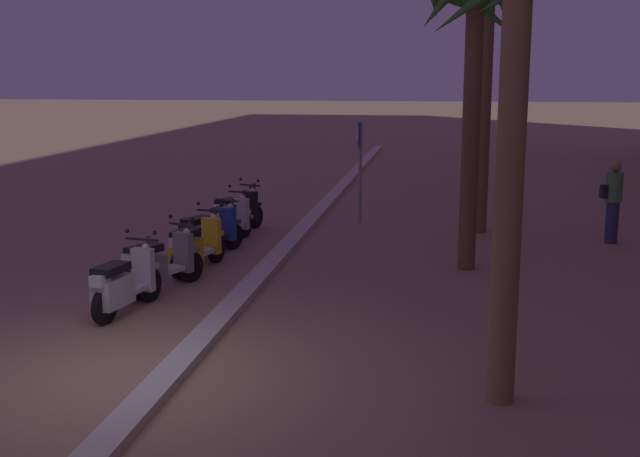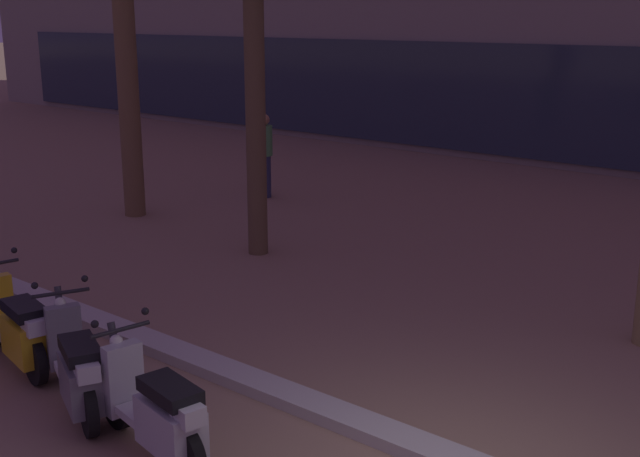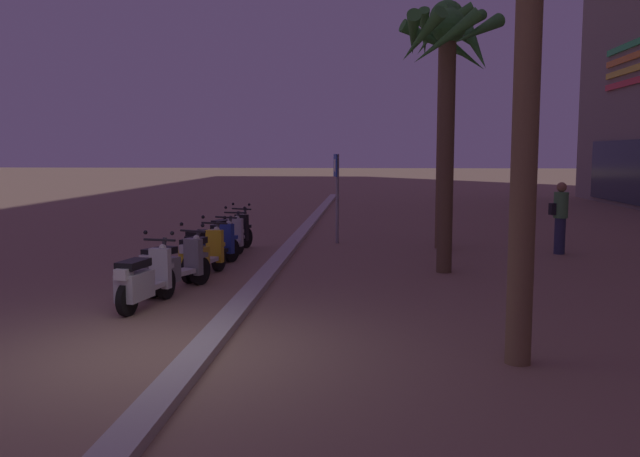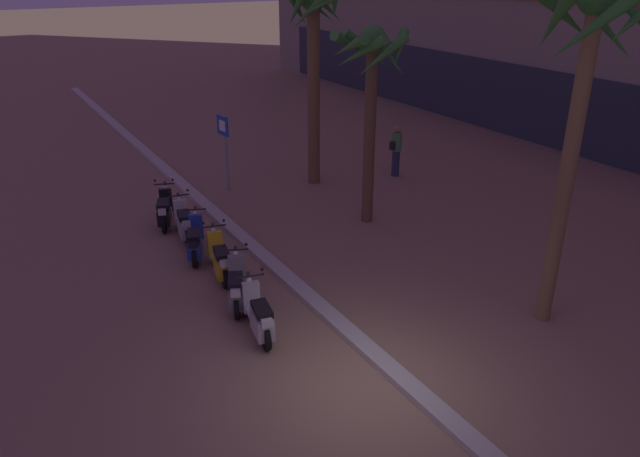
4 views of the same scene
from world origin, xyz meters
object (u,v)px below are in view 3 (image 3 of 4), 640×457
object	(u,v)px
scooter_grey_tail_end	(172,267)
scooter_silver_mid_rear	(227,239)
scooter_blue_far_back	(209,247)
palm_tree_mid_walkway	(446,68)
palm_tree_far_corner	(447,71)
crossing_sign	(337,188)
scooter_black_second_in_line	(230,234)
scooter_silver_lead_nearest	(143,281)
pedestrian_strolling_near_curb	(560,216)
scooter_yellow_mid_front	(201,255)

from	to	relation	value
scooter_grey_tail_end	scooter_silver_mid_rear	bearing A→B (deg)	177.57
scooter_blue_far_back	palm_tree_mid_walkway	world-z (taller)	palm_tree_mid_walkway
palm_tree_far_corner	palm_tree_mid_walkway	bearing A→B (deg)	173.95
crossing_sign	scooter_silver_mid_rear	bearing A→B (deg)	-39.96
scooter_black_second_in_line	palm_tree_far_corner	distance (m)	6.62
scooter_grey_tail_end	scooter_silver_lead_nearest	bearing A→B (deg)	-3.67
scooter_blue_far_back	pedestrian_strolling_near_curb	bearing A→B (deg)	107.43
scooter_yellow_mid_front	palm_tree_far_corner	xyz separation A→B (m)	(-1.02, 4.76, 3.61)
scooter_black_second_in_line	crossing_sign	size ratio (longest dim) A/B	0.69
scooter_grey_tail_end	palm_tree_mid_walkway	size ratio (longest dim) A/B	0.27
pedestrian_strolling_near_curb	scooter_silver_mid_rear	bearing A→B (deg)	-80.55
palm_tree_far_corner	crossing_sign	bearing A→B (deg)	-150.89
scooter_silver_mid_rear	scooter_blue_far_back	bearing A→B (deg)	-5.70
scooter_yellow_mid_front	scooter_silver_lead_nearest	xyz separation A→B (m)	(2.62, -0.26, -0.00)
scooter_blue_far_back	palm_tree_far_corner	xyz separation A→B (m)	(0.23, 4.90, 3.61)
scooter_silver_mid_rear	pedestrian_strolling_near_curb	world-z (taller)	pedestrian_strolling_near_curb
scooter_grey_tail_end	palm_tree_mid_walkway	distance (m)	8.97
palm_tree_mid_walkway	scooter_silver_lead_nearest	bearing A→B (deg)	-36.90
scooter_black_second_in_line	scooter_grey_tail_end	xyz separation A→B (m)	(4.91, -0.00, 0.00)
palm_tree_mid_walkway	pedestrian_strolling_near_curb	size ratio (longest dim) A/B	3.57
scooter_silver_mid_rear	scooter_blue_far_back	size ratio (longest dim) A/B	0.99
scooter_silver_lead_nearest	crossing_sign	xyz separation A→B (m)	(-7.93, 2.64, 1.06)
scooter_black_second_in_line	scooter_silver_lead_nearest	distance (m)	6.17
scooter_blue_far_back	scooter_grey_tail_end	size ratio (longest dim) A/B	1.03
scooter_blue_far_back	pedestrian_strolling_near_curb	xyz separation A→B (m)	(-2.51, 7.98, 0.48)
scooter_black_second_in_line	palm_tree_far_corner	bearing A→B (deg)	62.93
scooter_black_second_in_line	scooter_silver_lead_nearest	size ratio (longest dim) A/B	0.95
scooter_yellow_mid_front	pedestrian_strolling_near_curb	world-z (taller)	pedestrian_strolling_near_curb
scooter_grey_tail_end	palm_tree_far_corner	xyz separation A→B (m)	(-2.39, 4.95, 3.60)
scooter_silver_lead_nearest	palm_tree_mid_walkway	world-z (taller)	palm_tree_mid_walkway
scooter_blue_far_back	palm_tree_far_corner	world-z (taller)	palm_tree_far_corner
scooter_black_second_in_line	crossing_sign	bearing A→B (deg)	124.55
scooter_yellow_mid_front	palm_tree_far_corner	size ratio (longest dim) A/B	0.34
crossing_sign	palm_tree_far_corner	world-z (taller)	palm_tree_far_corner
scooter_black_second_in_line	crossing_sign	distance (m)	3.28
scooter_silver_mid_rear	scooter_grey_tail_end	bearing A→B (deg)	-2.43
scooter_silver_mid_rear	scooter_silver_lead_nearest	size ratio (longest dim) A/B	1.00
scooter_yellow_mid_front	palm_tree_mid_walkway	bearing A→B (deg)	131.70
palm_tree_mid_walkway	palm_tree_far_corner	bearing A→B (deg)	-6.05
scooter_silver_mid_rear	crossing_sign	bearing A→B (deg)	140.04
scooter_yellow_mid_front	pedestrian_strolling_near_curb	bearing A→B (deg)	115.60
crossing_sign	pedestrian_strolling_near_curb	distance (m)	5.71
scooter_silver_mid_rear	scooter_blue_far_back	distance (m)	1.20
palm_tree_far_corner	scooter_blue_far_back	bearing A→B (deg)	-92.67
scooter_silver_lead_nearest	palm_tree_far_corner	bearing A→B (deg)	125.91
scooter_yellow_mid_front	scooter_silver_lead_nearest	world-z (taller)	same
pedestrian_strolling_near_curb	scooter_grey_tail_end	bearing A→B (deg)	-57.45
scooter_yellow_mid_front	scooter_grey_tail_end	bearing A→B (deg)	-7.63
scooter_yellow_mid_front	scooter_grey_tail_end	size ratio (longest dim) A/B	1.07
scooter_silver_mid_rear	scooter_grey_tail_end	world-z (taller)	same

